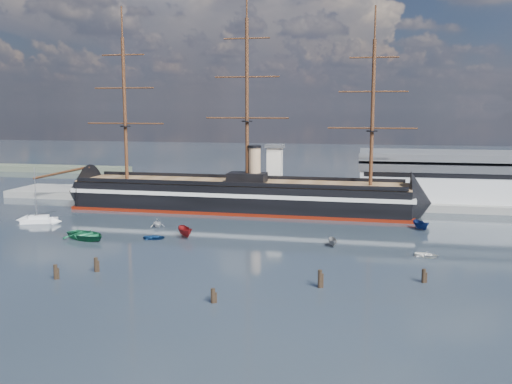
# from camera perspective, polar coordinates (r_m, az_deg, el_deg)

# --- Properties ---
(ground) EXTENTS (600.00, 600.00, 0.00)m
(ground) POSITION_cam_1_polar(r_m,az_deg,el_deg) (132.30, -1.84, -3.47)
(ground) COLOR #1B242B
(ground) RESTS_ON ground
(quay) EXTENTS (180.00, 18.00, 2.00)m
(quay) POSITION_cam_1_polar(r_m,az_deg,el_deg) (165.41, 4.43, -1.07)
(quay) COLOR slate
(quay) RESTS_ON ground
(warehouse) EXTENTS (63.00, 21.00, 11.60)m
(warehouse) POSITION_cam_1_polar(r_m,az_deg,el_deg) (169.33, 20.98, 1.34)
(warehouse) COLOR #B7BABC
(warehouse) RESTS_ON ground
(quay_tower) EXTENTS (5.00, 5.00, 15.00)m
(quay_tower) POSITION_cam_1_polar(r_m,az_deg,el_deg) (162.13, 1.88, 2.24)
(quay_tower) COLOR silver
(quay_tower) RESTS_ON ground
(warship) EXTENTS (113.01, 17.75, 53.94)m
(warship) POSITION_cam_1_polar(r_m,az_deg,el_deg) (152.06, -2.26, -0.36)
(warship) COLOR black
(warship) RESTS_ON ground
(sailboat) EXTENTS (8.66, 5.25, 13.33)m
(sailboat) POSITION_cam_1_polar(r_m,az_deg,el_deg) (145.52, -20.87, -2.59)
(sailboat) COLOR silver
(sailboat) RESTS_ON ground
(motorboat_a) EXTENTS (7.36, 6.19, 2.85)m
(motorboat_a) POSITION_cam_1_polar(r_m,az_deg,el_deg) (122.42, -7.07, -4.52)
(motorboat_a) COLOR maroon
(motorboat_a) RESTS_ON ground
(motorboat_b) EXTENTS (1.60, 2.98, 1.32)m
(motorboat_b) POSITION_cam_1_polar(r_m,az_deg,el_deg) (121.64, -10.13, -4.67)
(motorboat_b) COLOR navy
(motorboat_b) RESTS_ON ground
(motorboat_c) EXTENTS (5.25, 2.81, 1.99)m
(motorboat_c) POSITION_cam_1_polar(r_m,az_deg,el_deg) (114.95, 7.69, -5.39)
(motorboat_c) COLOR slate
(motorboat_c) RESTS_ON ground
(motorboat_d) EXTENTS (6.38, 5.40, 2.18)m
(motorboat_d) POSITION_cam_1_polar(r_m,az_deg,el_deg) (133.57, -9.84, -3.48)
(motorboat_d) COLOR silver
(motorboat_d) RESTS_ON ground
(motorboat_e) EXTENTS (1.94, 2.94, 1.28)m
(motorboat_e) POSITION_cam_1_polar(r_m,az_deg,el_deg) (110.36, 16.68, -6.27)
(motorboat_e) COLOR white
(motorboat_e) RESTS_ON ground
(motorboat_f) EXTENTS (6.75, 5.01, 2.56)m
(motorboat_f) POSITION_cam_1_polar(r_m,az_deg,el_deg) (134.06, 16.17, -3.65)
(motorboat_f) COLOR navy
(motorboat_f) RESTS_ON ground
(motorboat_g) EXTENTS (4.71, 6.57, 2.85)m
(motorboat_g) POSITION_cam_1_polar(r_m,az_deg,el_deg) (124.65, -16.59, -4.58)
(motorboat_g) COLOR #19653F
(motorboat_g) RESTS_ON ground
(piling_near_left) EXTENTS (0.64, 0.64, 3.13)m
(piling_near_left) POSITION_cam_1_polar(r_m,az_deg,el_deg) (98.26, -19.38, -8.22)
(piling_near_left) COLOR black
(piling_near_left) RESTS_ON ground
(piling_near_mid) EXTENTS (0.64, 0.64, 2.80)m
(piling_near_mid) POSITION_cam_1_polar(r_m,az_deg,el_deg) (82.40, -4.32, -10.99)
(piling_near_mid) COLOR black
(piling_near_mid) RESTS_ON ground
(piling_near_right) EXTENTS (0.64, 0.64, 3.52)m
(piling_near_right) POSITION_cam_1_polar(r_m,az_deg,el_deg) (89.20, 6.39, -9.48)
(piling_near_right) COLOR black
(piling_near_right) RESTS_ON ground
(piling_far_right) EXTENTS (0.64, 0.64, 2.91)m
(piling_far_right) POSITION_cam_1_polar(r_m,az_deg,el_deg) (94.84, 16.39, -8.68)
(piling_far_right) COLOR black
(piling_far_right) RESTS_ON ground
(piling_extra) EXTENTS (0.64, 0.64, 3.16)m
(piling_extra) POSITION_cam_1_polar(r_m,az_deg,el_deg) (100.47, -15.69, -7.68)
(piling_extra) COLOR black
(piling_extra) RESTS_ON ground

